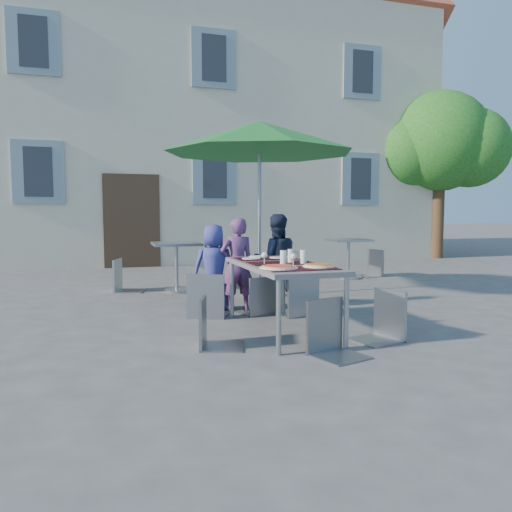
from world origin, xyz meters
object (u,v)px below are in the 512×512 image
object	(u,v)px
bg_chair_r_0	(202,255)
chair_3	(213,293)
child_1	(237,265)
bg_chair_r_1	(372,246)
child_2	(276,261)
child_0	(214,267)
pizza_near_left	(279,267)
cafe_table_1	(348,251)
bg_chair_l_0	(124,255)
bg_chair_l_1	(302,247)
patio_umbrella	(259,138)
chair_0	(207,268)
chair_2	(298,266)
dining_table	(282,268)
chair_4	(383,285)
pizza_near_right	(319,265)
cafe_table_0	(177,257)
chair_5	(333,294)

from	to	relation	value
bg_chair_r_0	chair_3	bearing A→B (deg)	-99.33
child_1	bg_chair_r_1	distance (m)	4.45
child_2	child_0	bearing A→B (deg)	6.84
pizza_near_left	cafe_table_1	bearing A→B (deg)	55.06
child_2	bg_chair_l_0	world-z (taller)	child_2
bg_chair_r_0	bg_chair_l_1	world-z (taller)	bg_chair_l_1
chair_3	bg_chair_l_1	size ratio (longest dim) A/B	0.88
patio_umbrella	bg_chair_l_1	world-z (taller)	patio_umbrella
chair_0	cafe_table_1	world-z (taller)	chair_0
chair_2	bg_chair_r_0	distance (m)	2.59
chair_2	chair_3	size ratio (longest dim) A/B	1.17
chair_2	patio_umbrella	size ratio (longest dim) A/B	0.36
chair_2	bg_chair_r_0	bearing A→B (deg)	106.83
dining_table	child_1	xyz separation A→B (m)	(-0.17, 1.24, -0.08)
bg_chair_l_0	bg_chair_l_1	size ratio (longest dim) A/B	0.98
child_1	patio_umbrella	bearing A→B (deg)	-123.66
child_0	patio_umbrella	distance (m)	2.26
patio_umbrella	dining_table	bearing A→B (deg)	-101.42
child_2	dining_table	bearing A→B (deg)	83.01
bg_chair_r_0	cafe_table_1	world-z (taller)	bg_chair_r_0
child_2	chair_4	size ratio (longest dim) A/B	1.32
dining_table	bg_chair_r_0	world-z (taller)	bg_chair_r_0
chair_3	chair_4	world-z (taller)	chair_4
chair_0	chair_2	xyz separation A→B (m)	(1.12, -0.22, 0.01)
dining_table	chair_4	distance (m)	1.09
dining_table	child_2	distance (m)	1.39
pizza_near_right	child_0	distance (m)	1.99
chair_0	cafe_table_0	xyz separation A→B (m)	(-0.08, 2.13, -0.04)
bg_chair_r_1	chair_3	bearing A→B (deg)	-134.12
child_1	child_2	xyz separation A→B (m)	(0.57, 0.09, 0.02)
child_2	bg_chair_l_1	world-z (taller)	child_2
chair_3	patio_umbrella	xyz separation A→B (m)	(1.32, 2.72, 1.89)
dining_table	bg_chair_r_0	distance (m)	3.22
chair_2	chair_5	world-z (taller)	chair_2
child_1	bg_chair_l_1	xyz separation A→B (m)	(2.09, 2.86, -0.00)
dining_table	pizza_near_left	distance (m)	0.56
bg_chair_l_0	bg_chair_l_1	bearing A→B (deg)	12.28
pizza_near_right	chair_0	size ratio (longest dim) A/B	0.31
chair_4	bg_chair_l_1	distance (m)	4.88
chair_5	child_2	bearing A→B (deg)	83.47
chair_4	bg_chair_l_1	bearing A→B (deg)	77.46
pizza_near_left	chair_3	xyz separation A→B (m)	(-0.64, 0.08, -0.24)
pizza_near_left	child_1	world-z (taller)	child_1
chair_2	bg_chair_l_1	bearing A→B (deg)	67.03
chair_4	chair_0	bearing A→B (deg)	133.02
bg_chair_l_1	pizza_near_right	bearing A→B (deg)	-110.31
pizza_near_left	child_2	world-z (taller)	child_2
chair_0	bg_chair_l_1	distance (m)	4.06
chair_0	bg_chair_r_0	xyz separation A→B (m)	(0.38, 2.26, -0.04)
cafe_table_0	chair_5	bearing A→B (deg)	-78.22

